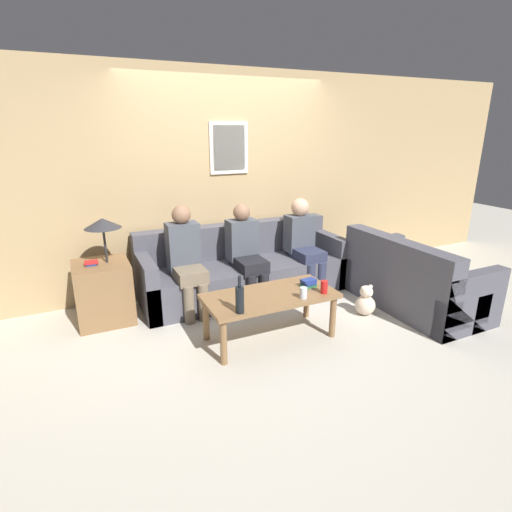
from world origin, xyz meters
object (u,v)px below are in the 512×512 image
(couch_side, at_px, (412,283))
(coffee_table, at_px, (270,300))
(drinking_glass, at_px, (303,293))
(person_middle, at_px, (246,250))
(wine_bottle, at_px, (240,299))
(person_right, at_px, (304,241))
(couch_main, at_px, (243,270))
(person_left, at_px, (186,257))
(teddy_bear, at_px, (366,302))

(couch_side, distance_m, coffee_table, 1.76)
(coffee_table, distance_m, drinking_glass, 0.33)
(drinking_glass, xyz_separation_m, person_middle, (-0.05, 1.16, 0.09))
(wine_bottle, distance_m, person_right, 1.82)
(couch_main, relative_size, person_left, 2.13)
(couch_side, bearing_deg, person_middle, 57.83)
(couch_main, xyz_separation_m, drinking_glass, (0.01, -1.34, 0.22))
(person_left, bearing_deg, coffee_table, -60.33)
(couch_side, distance_m, person_right, 1.33)
(person_middle, relative_size, person_right, 0.99)
(coffee_table, distance_m, person_right, 1.38)
(couch_main, bearing_deg, drinking_glass, -89.39)
(couch_side, bearing_deg, teddy_bear, 84.54)
(wine_bottle, xyz_separation_m, person_right, (1.36, 1.21, 0.03))
(couch_main, xyz_separation_m, coffee_table, (-0.21, -1.13, 0.11))
(couch_main, bearing_deg, couch_side, -37.25)
(couch_main, height_order, coffee_table, couch_main)
(person_left, bearing_deg, teddy_bear, -28.58)
(couch_side, xyz_separation_m, teddy_bear, (-0.59, 0.06, -0.14))
(coffee_table, distance_m, wine_bottle, 0.50)
(coffee_table, relative_size, person_right, 1.11)
(couch_side, height_order, person_left, person_left)
(coffee_table, height_order, person_middle, person_middle)
(couch_side, height_order, wine_bottle, couch_side)
(couch_side, xyz_separation_m, wine_bottle, (-2.16, -0.19, 0.29))
(coffee_table, bearing_deg, couch_side, -1.55)
(couch_side, height_order, person_right, person_right)
(couch_side, bearing_deg, coffee_table, 88.45)
(person_right, xyz_separation_m, teddy_bear, (0.21, -0.96, -0.46))
(drinking_glass, xyz_separation_m, teddy_bear, (0.93, 0.22, -0.36))
(drinking_glass, bearing_deg, person_left, 123.52)
(couch_side, distance_m, teddy_bear, 0.61)
(couch_main, height_order, person_left, person_left)
(couch_main, xyz_separation_m, person_left, (-0.75, -0.19, 0.33))
(person_middle, height_order, teddy_bear, person_middle)
(coffee_table, bearing_deg, person_left, 119.67)
(person_left, height_order, teddy_bear, person_left)
(wine_bottle, relative_size, person_right, 0.29)
(person_left, height_order, person_right, person_left)
(couch_side, height_order, drinking_glass, couch_side)
(person_right, bearing_deg, wine_bottle, -138.47)
(person_left, xyz_separation_m, person_right, (1.49, 0.04, -0.01))
(person_middle, bearing_deg, couch_main, 77.37)
(couch_main, bearing_deg, teddy_bear, -49.65)
(wine_bottle, height_order, person_right, person_right)
(coffee_table, distance_m, teddy_bear, 1.19)
(couch_main, xyz_separation_m, wine_bottle, (-0.62, -1.36, 0.29))
(coffee_table, relative_size, person_middle, 1.11)
(drinking_glass, bearing_deg, person_right, 58.44)
(wine_bottle, height_order, drinking_glass, wine_bottle)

